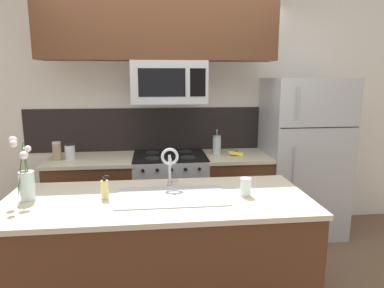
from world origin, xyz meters
name	(u,v)px	position (x,y,z in m)	size (l,w,h in m)	color
ground_plane	(176,284)	(0.00, 0.00, 0.00)	(10.00, 10.00, 0.00)	brown
rear_partition	(194,115)	(0.30, 1.28, 1.30)	(5.20, 0.10, 2.60)	silver
splash_band	(168,129)	(0.00, 1.22, 1.15)	(3.13, 0.01, 0.48)	black
back_counter_left	(94,200)	(-0.81, 0.90, 0.46)	(0.88, 0.65, 0.91)	#4C2B19
back_counter_right	(235,195)	(0.72, 0.90, 0.46)	(0.70, 0.65, 0.91)	#4C2B19
stove_range	(170,197)	(0.00, 0.90, 0.46)	(0.76, 0.64, 0.93)	#A8AAAF
microwave	(169,82)	(0.00, 0.88, 1.68)	(0.74, 0.40, 0.42)	#A8AAAF
upper_cabinet_band	(159,29)	(-0.09, 0.85, 2.19)	(2.28, 0.34, 0.60)	#4C2B19
refrigerator	(302,157)	(1.47, 0.92, 0.86)	(0.84, 0.74, 1.72)	#A8AAAF
storage_jar_tall	(57,151)	(-1.13, 0.86, 1.00)	(0.08, 0.08, 0.18)	#997F5B
storage_jar_medium	(70,152)	(-1.01, 0.87, 0.99)	(0.10, 0.10, 0.16)	silver
banana_bunch	(236,154)	(0.70, 0.84, 0.93)	(0.19, 0.12, 0.08)	yellow
french_press	(217,145)	(0.51, 0.96, 1.01)	(0.09, 0.09, 0.27)	silver
island_counter	(159,257)	(-0.14, -0.35, 0.46)	(2.11, 0.87, 0.91)	#4C2B19
kitchen_sink	(172,206)	(-0.05, -0.35, 0.84)	(0.76, 0.44, 0.16)	#ADAFB5
sink_faucet	(170,162)	(-0.05, -0.13, 1.11)	(0.14, 0.14, 0.31)	#B7BABF
dish_soap_bottle	(105,189)	(-0.50, -0.34, 0.98)	(0.06, 0.05, 0.16)	#DBCC75
drinking_glass	(246,187)	(0.47, -0.38, 0.97)	(0.08, 0.08, 0.13)	silver
flower_vase	(26,180)	(-1.02, -0.30, 1.05)	(0.15, 0.18, 0.44)	silver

